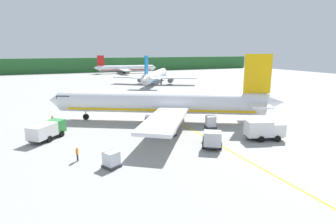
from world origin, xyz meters
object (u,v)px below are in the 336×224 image
(airliner_mid_apron, at_px, (155,76))
(service_truck_baggage, at_px, (47,130))
(airliner_far_taxiway, at_px, (125,68))
(cargo_container_mid, at_px, (169,130))
(crew_loader_left, at_px, (52,119))
(cargo_container_near, at_px, (111,159))
(crew_marshaller, at_px, (77,153))
(airliner_foreground, at_px, (163,103))
(airliner_distant, at_px, (117,66))
(service_truck_fuel, at_px, (212,138))
(cargo_container_far, at_px, (211,122))
(service_truck_catering, at_px, (264,129))

(airliner_mid_apron, height_order, service_truck_baggage, airliner_mid_apron)
(airliner_far_taxiway, relative_size, service_truck_baggage, 6.04)
(cargo_container_mid, bearing_deg, crew_loader_left, 139.62)
(cargo_container_near, bearing_deg, airliner_far_taxiway, 74.77)
(crew_marshaller, bearing_deg, airliner_mid_apron, 62.45)
(airliner_foreground, height_order, crew_marshaller, airliner_foreground)
(service_truck_baggage, bearing_deg, crew_marshaller, -72.05)
(airliner_distant, bearing_deg, airliner_foreground, -99.76)
(service_truck_fuel, bearing_deg, service_truck_baggage, 148.94)
(airliner_distant, relative_size, cargo_container_mid, 10.50)
(cargo_container_far, relative_size, crew_marshaller, 1.29)
(service_truck_fuel, relative_size, cargo_container_far, 2.85)
(airliner_foreground, bearing_deg, crew_loader_left, 163.90)
(service_truck_catering, relative_size, cargo_container_mid, 2.52)
(airliner_far_taxiway, xyz_separation_m, cargo_container_near, (-33.37, -122.58, -1.93))
(service_truck_catering, distance_m, crew_marshaller, 25.18)
(airliner_far_taxiway, relative_size, crew_loader_left, 20.22)
(airliner_foreground, relative_size, cargo_container_near, 17.45)
(airliner_mid_apron, distance_m, service_truck_catering, 69.06)
(airliner_mid_apron, relative_size, cargo_container_mid, 14.94)
(cargo_container_mid, xyz_separation_m, crew_loader_left, (-15.79, 13.43, 0.07))
(service_truck_fuel, xyz_separation_m, crew_marshaller, (-16.68, 2.14, -0.22))
(service_truck_fuel, distance_m, service_truck_baggage, 23.19)
(cargo_container_near, height_order, crew_marshaller, cargo_container_near)
(airliner_distant, bearing_deg, cargo_container_mid, -100.10)
(cargo_container_mid, height_order, cargo_container_far, cargo_container_far)
(crew_loader_left, bearing_deg, service_truck_fuel, -46.21)
(service_truck_baggage, bearing_deg, cargo_container_mid, -18.23)
(cargo_container_near, bearing_deg, crew_loader_left, 105.08)
(airliner_foreground, bearing_deg, service_truck_catering, -58.02)
(airliner_far_taxiway, xyz_separation_m, airliner_distant, (5.39, 45.84, -0.89))
(airliner_far_taxiway, bearing_deg, cargo_container_near, -105.23)
(cargo_container_mid, xyz_separation_m, crew_marshaller, (-13.35, -4.37, 0.02))
(service_truck_catering, bearing_deg, airliner_mid_apron, 82.20)
(airliner_foreground, relative_size, cargo_container_far, 17.95)
(airliner_foreground, height_order, airliner_mid_apron, airliner_foreground)
(service_truck_catering, bearing_deg, cargo_container_mid, 149.93)
(service_truck_fuel, height_order, cargo_container_mid, service_truck_fuel)
(crew_marshaller, relative_size, crew_loader_left, 0.96)
(service_truck_fuel, distance_m, cargo_container_near, 13.51)
(crew_loader_left, bearing_deg, service_truck_baggage, -95.31)
(airliner_foreground, height_order, airliner_far_taxiway, airliner_foreground)
(airliner_mid_apron, height_order, airliner_far_taxiway, airliner_mid_apron)
(airliner_far_taxiway, distance_m, crew_loader_left, 108.82)
(airliner_distant, distance_m, service_truck_fuel, 169.25)
(service_truck_baggage, bearing_deg, cargo_container_far, -9.44)
(service_truck_fuel, bearing_deg, airliner_distant, 81.40)
(service_truck_fuel, distance_m, service_truck_catering, 8.39)
(airliner_foreground, relative_size, crew_loader_left, 22.14)
(service_truck_baggage, height_order, cargo_container_far, service_truck_baggage)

